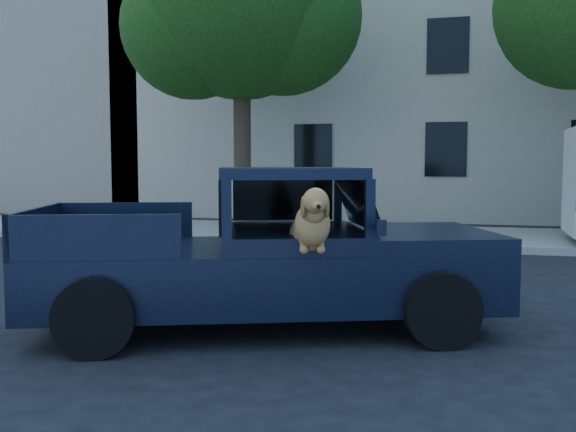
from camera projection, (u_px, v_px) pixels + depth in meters
The scene contains 7 objects.
ground at pixel (316, 346), 6.29m from camera, with size 120.00×120.00×0.00m, color black.
far_sidewalk at pixel (398, 236), 15.15m from camera, with size 60.00×4.00×0.15m, color gray.
lane_stripes at pixel (505, 290), 9.06m from camera, with size 21.60×0.14×0.01m, color silver, non-canonical shape.
street_tree_left at pixel (243, 7), 16.09m from camera, with size 6.00×5.20×8.60m.
building_main at pixel (511, 81), 21.07m from camera, with size 26.00×6.00×9.00m, color beige.
building_left at pixel (37, 108), 25.64m from camera, with size 12.00×6.00×8.00m, color tan.
pickup_truck at pixel (259, 274), 6.95m from camera, with size 5.23×3.43×1.75m.
Camera 1 is at (1.28, -6.03, 1.79)m, focal length 40.00 mm.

